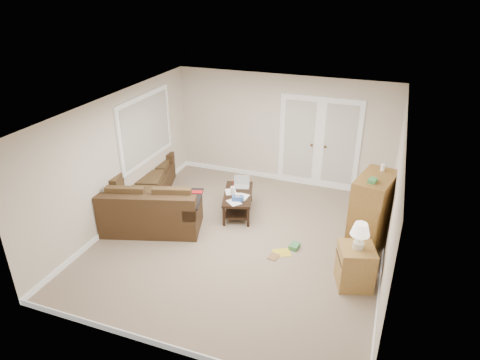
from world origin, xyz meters
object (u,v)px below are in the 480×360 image
at_px(side_cabinet, 356,263).
at_px(sectional_sofa, 147,196).
at_px(tv_armoire, 371,216).
at_px(coffee_table, 238,202).

bearing_deg(side_cabinet, sectional_sofa, 150.48).
relative_size(tv_armoire, side_cabinet, 1.44).
xyz_separation_m(tv_armoire, side_cabinet, (-0.10, -0.91, -0.36)).
relative_size(coffee_table, tv_armoire, 0.75).
relative_size(sectional_sofa, coffee_table, 2.41).
height_order(coffee_table, tv_armoire, tv_armoire).
bearing_deg(sectional_sofa, tv_armoire, -17.20).
relative_size(coffee_table, side_cabinet, 1.09).
distance_m(sectional_sofa, side_cabinet, 4.37).
distance_m(coffee_table, tv_armoire, 2.71).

